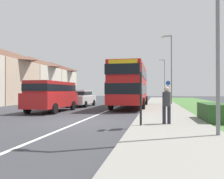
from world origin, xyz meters
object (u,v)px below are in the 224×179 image
double_decker_bus (130,84)px  parked_van_red (52,94)px  parked_car_white (81,97)px  street_lamp_near (214,1)px  bus_stop_sign (141,90)px  pedestrian_at_stop (167,103)px  cycle_route_sign (168,92)px  street_lamp_mid (170,65)px  street_lamp_far (164,76)px

double_decker_bus → parked_van_red: 7.11m
parked_car_white → street_lamp_near: 16.44m
parked_car_white → bus_stop_sign: size_ratio=1.73×
bus_stop_sign → street_lamp_near: 3.95m
double_decker_bus → pedestrian_at_stop: 10.73m
bus_stop_sign → cycle_route_sign: bus_stop_sign is taller
double_decker_bus → street_lamp_mid: 6.42m
street_lamp_near → street_lamp_mid: size_ratio=1.00×
double_decker_bus → bus_stop_sign: (1.61, -10.95, -0.60)m
street_lamp_mid → double_decker_bus: bearing=-128.5°
street_lamp_near → bus_stop_sign: bearing=146.9°
bus_stop_sign → street_lamp_far: 35.08m
street_lamp_far → street_lamp_near: bearing=-89.7°
bus_stop_sign → street_lamp_mid: bearing=82.2°
pedestrian_at_stop → cycle_route_sign: cycle_route_sign is taller
parked_car_white → street_lamp_far: street_lamp_far is taller
parked_car_white → street_lamp_far: bearing=69.2°
parked_van_red → street_lamp_far: (8.94, 28.81, 3.00)m
bus_stop_sign → pedestrian_at_stop: bearing=31.1°
cycle_route_sign → street_lamp_near: (0.56, -15.61, 2.86)m
parked_van_red → bus_stop_sign: bearing=-42.2°
double_decker_bus → bus_stop_sign: double_decker_bus is taller
parked_van_red → parked_car_white: (0.19, 5.74, -0.40)m
cycle_route_sign → bus_stop_sign: bearing=-97.4°
parked_van_red → parked_car_white: parked_van_red is taller
parked_car_white → street_lamp_mid: size_ratio=0.61×
street_lamp_near → street_lamp_far: bearing=90.3°
street_lamp_mid → pedestrian_at_stop: bearing=-94.3°
street_lamp_near → parked_car_white: bearing=123.7°
double_decker_bus → pedestrian_at_stop: bearing=-75.7°
pedestrian_at_stop → parked_van_red: bearing=144.8°
parked_car_white → street_lamp_near: size_ratio=0.60×
parked_van_red → street_lamp_mid: street_lamp_mid is taller
street_lamp_mid → parked_van_red: bearing=-132.9°
pedestrian_at_stop → street_lamp_near: size_ratio=0.22×
parked_van_red → street_lamp_near: (9.12, -7.65, 2.99)m
parked_van_red → pedestrian_at_stop: parked_van_red is taller
pedestrian_at_stop → bus_stop_sign: size_ratio=0.64×
double_decker_bus → parked_van_red: double_decker_bus is taller
parked_car_white → street_lamp_mid: street_lamp_mid is taller
parked_van_red → street_lamp_near: bearing=-40.0°
street_lamp_far → pedestrian_at_stop: bearing=-92.0°
parked_car_white → pedestrian_at_stop: bearing=-56.0°
parked_car_white → bus_stop_sign: 13.54m
pedestrian_at_stop → street_lamp_mid: size_ratio=0.22×
double_decker_bus → street_lamp_mid: street_lamp_mid is taller
cycle_route_sign → street_lamp_mid: size_ratio=0.34×
parked_van_red → cycle_route_sign: (8.56, 7.96, 0.14)m
street_lamp_near → pedestrian_at_stop: bearing=121.9°
parked_van_red → parked_car_white: 5.75m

